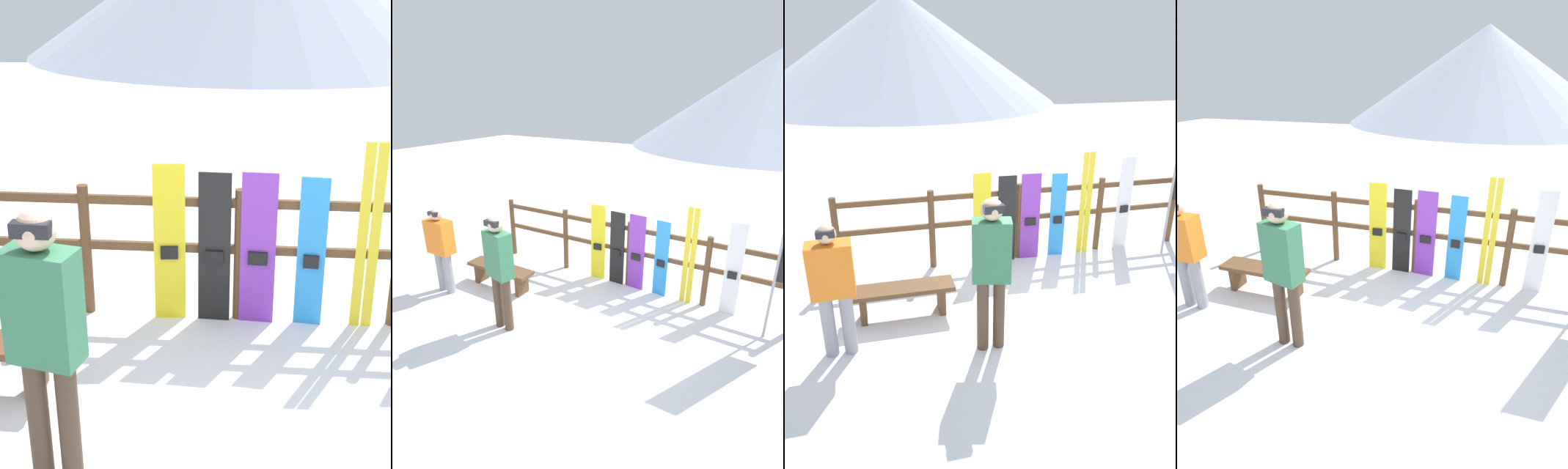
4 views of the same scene
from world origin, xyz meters
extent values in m
plane|color=white|center=(0.00, 0.00, 0.00)|extent=(40.00, 40.00, 0.00)
cone|color=#B2BCD1|center=(0.00, 23.69, 3.00)|extent=(18.00, 18.00, 6.00)
cylinder|color=brown|center=(-2.82, 1.69, 0.63)|extent=(0.10, 0.10, 1.26)
cylinder|color=brown|center=(-1.41, 1.69, 0.63)|extent=(0.10, 0.10, 1.26)
cylinder|color=brown|center=(0.00, 1.69, 0.63)|extent=(0.10, 0.10, 1.26)
cylinder|color=brown|center=(1.41, 1.69, 0.63)|extent=(0.10, 0.10, 1.26)
cube|color=brown|center=(0.00, 1.69, 0.69)|extent=(5.64, 0.05, 0.08)
cube|color=brown|center=(0.00, 1.69, 1.13)|extent=(5.64, 0.05, 0.08)
cube|color=brown|center=(-2.00, 0.38, 0.39)|extent=(1.34, 0.36, 0.06)
cube|color=brown|center=(-2.50, 0.38, 0.18)|extent=(0.08, 0.29, 0.36)
cube|color=brown|center=(-1.50, 0.38, 0.18)|extent=(0.08, 0.29, 0.36)
cylinder|color=gray|center=(-2.87, -0.23, 0.38)|extent=(0.15, 0.15, 0.77)
cylinder|color=gray|center=(-2.65, -0.23, 0.38)|extent=(0.15, 0.15, 0.77)
cube|color=orange|center=(-2.76, -0.23, 1.07)|extent=(0.48, 0.27, 0.61)
sphere|color=#D8B293|center=(-2.76, -0.23, 1.48)|extent=(0.21, 0.21, 0.21)
cube|color=black|center=(-2.76, -0.30, 1.51)|extent=(0.19, 0.07, 0.07)
cylinder|color=#4C3828|center=(-1.17, -0.53, 0.44)|extent=(0.14, 0.14, 0.89)
cylinder|color=#4C3828|center=(-0.98, -0.53, 0.44)|extent=(0.14, 0.14, 0.89)
cube|color=#33724C|center=(-1.07, -0.53, 1.24)|extent=(0.46, 0.32, 0.70)
sphere|color=#D8B293|center=(-1.07, -0.53, 1.71)|extent=(0.24, 0.24, 0.24)
cube|color=black|center=(-1.07, -0.61, 1.74)|extent=(0.22, 0.08, 0.08)
cube|color=yellow|center=(-0.63, 1.63, 0.75)|extent=(0.29, 0.06, 1.49)
cube|color=black|center=(-0.63, 1.60, 0.67)|extent=(0.16, 0.05, 0.12)
cube|color=black|center=(-0.22, 1.63, 0.71)|extent=(0.29, 0.04, 1.42)
cube|color=black|center=(-0.22, 1.60, 0.64)|extent=(0.16, 0.04, 0.12)
cube|color=purple|center=(0.17, 1.63, 0.72)|extent=(0.32, 0.04, 1.43)
cube|color=black|center=(0.17, 1.60, 0.64)|extent=(0.18, 0.04, 0.12)
cube|color=#288CE0|center=(0.64, 1.63, 0.70)|extent=(0.25, 0.05, 1.40)
cube|color=black|center=(0.64, 1.60, 0.63)|extent=(0.14, 0.04, 0.12)
cube|color=yellow|center=(1.07, 1.63, 0.86)|extent=(0.09, 0.02, 1.72)
cube|color=yellow|center=(1.17, 1.63, 0.86)|extent=(0.09, 0.02, 1.72)
cube|color=white|center=(1.82, 1.63, 0.80)|extent=(0.26, 0.04, 1.59)
cube|color=black|center=(1.82, 1.60, 0.72)|extent=(0.14, 0.04, 0.12)
cylinder|color=#99999E|center=(2.42, 1.26, 1.37)|extent=(0.04, 0.04, 2.73)
camera|label=1|loc=(0.09, -3.74, 3.00)|focal=50.00mm
camera|label=2|loc=(2.50, -4.00, 3.43)|focal=28.00mm
camera|label=3|loc=(-2.26, -4.81, 3.31)|focal=35.00mm
camera|label=4|loc=(0.98, -3.66, 3.03)|focal=28.00mm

